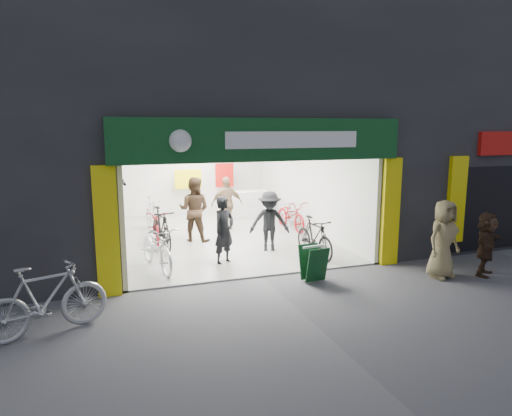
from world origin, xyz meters
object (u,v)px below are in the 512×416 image
pedestrian_near (443,239)px  sandwich_board (313,262)px  bike_left_front (157,247)px  bike_right_front (314,237)px  parked_bike (45,300)px

pedestrian_near → sandwich_board: 2.94m
pedestrian_near → sandwich_board: pedestrian_near is taller
bike_left_front → bike_right_front: 3.95m
bike_left_front → sandwich_board: size_ratio=2.64×
parked_bike → pedestrian_near: 8.04m
sandwich_board → bike_right_front: bearing=56.9°
parked_bike → pedestrian_near: bearing=-107.5°
parked_bike → sandwich_board: 5.30m
parked_bike → sandwich_board: bearing=-99.0°
bike_left_front → pedestrian_near: 6.49m
parked_bike → bike_left_front: bearing=-55.5°
bike_right_front → bike_left_front: bearing=171.4°
parked_bike → pedestrian_near: (8.03, 0.23, 0.28)m
bike_left_front → pedestrian_near: size_ratio=1.16×
bike_left_front → bike_right_front: size_ratio=1.17×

